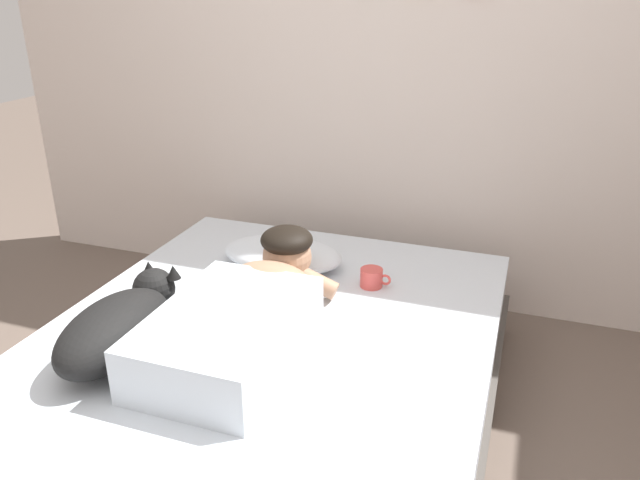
{
  "coord_description": "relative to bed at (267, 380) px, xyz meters",
  "views": [
    {
      "loc": [
        0.64,
        -1.16,
        1.5
      ],
      "look_at": [
        -0.05,
        0.79,
        0.63
      ],
      "focal_mm": 34.33,
      "sensor_mm": 36.0,
      "label": 1
    }
  ],
  "objects": [
    {
      "name": "back_wall",
      "position": [
        0.15,
        1.21,
        1.06
      ],
      "size": [
        4.19,
        0.12,
        2.5
      ],
      "color": "silver",
      "rests_on": "ground"
    },
    {
      "name": "cell_phone",
      "position": [
        0.02,
        -0.27,
        0.2
      ],
      "size": [
        0.07,
        0.14,
        0.01
      ],
      "primitive_type": "cube",
      "color": "black",
      "rests_on": "bed"
    },
    {
      "name": "person_lying",
      "position": [
        -0.04,
        -0.04,
        0.3
      ],
      "size": [
        0.43,
        0.92,
        0.27
      ],
      "color": "silver",
      "rests_on": "bed"
    },
    {
      "name": "pillow",
      "position": [
        -0.15,
        0.53,
        0.25
      ],
      "size": [
        0.52,
        0.32,
        0.11
      ],
      "primitive_type": "ellipsoid",
      "color": "silver",
      "rests_on": "bed"
    },
    {
      "name": "bed",
      "position": [
        0.0,
        0.0,
        0.0
      ],
      "size": [
        1.57,
        1.95,
        0.38
      ],
      "color": "#4C4742",
      "rests_on": "ground"
    },
    {
      "name": "coffee_cup",
      "position": [
        0.26,
        0.47,
        0.23
      ],
      "size": [
        0.12,
        0.09,
        0.07
      ],
      "color": "#D84C47",
      "rests_on": "bed"
    },
    {
      "name": "dog",
      "position": [
        -0.39,
        -0.26,
        0.3
      ],
      "size": [
        0.26,
        0.57,
        0.21
      ],
      "color": "black",
      "rests_on": "bed"
    }
  ]
}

